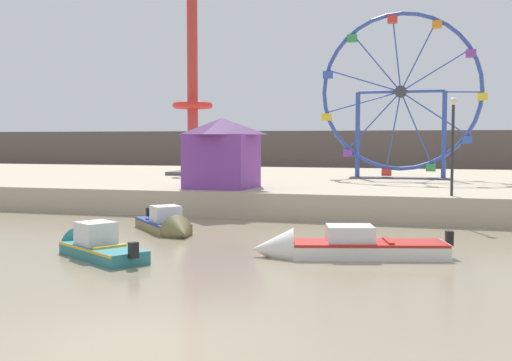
# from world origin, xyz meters

# --- Properties ---
(ground_plane) EXTENTS (240.00, 240.00, 0.00)m
(ground_plane) POSITION_xyz_m (0.00, 0.00, 0.00)
(ground_plane) COLOR gray
(quay_promenade) EXTENTS (110.00, 25.60, 1.17)m
(quay_promenade) POSITION_xyz_m (0.00, 29.39, 0.59)
(quay_promenade) COLOR #B7A88E
(quay_promenade) RESTS_ON ground_plane
(distant_town_skyline) EXTENTS (140.00, 3.00, 4.40)m
(distant_town_skyline) POSITION_xyz_m (0.00, 54.20, 2.20)
(distant_town_skyline) COLOR #564C47
(distant_town_skyline) RESTS_ON ground_plane
(motorboat_teal_painted) EXTENTS (4.19, 3.29, 1.44)m
(motorboat_teal_painted) POSITION_xyz_m (-4.88, 7.13, 0.30)
(motorboat_teal_painted) COLOR teal
(motorboat_teal_painted) RESTS_ON ground_plane
(motorboat_olive_wood) EXTENTS (3.64, 3.81, 1.39)m
(motorboat_olive_wood) POSITION_xyz_m (-4.45, 11.93, 0.30)
(motorboat_olive_wood) COLOR olive
(motorboat_olive_wood) RESTS_ON ground_plane
(motorboat_white_red_stripe) EXTENTS (5.99, 2.72, 1.36)m
(motorboat_white_red_stripe) POSITION_xyz_m (2.29, 8.84, 0.31)
(motorboat_white_red_stripe) COLOR silver
(motorboat_white_red_stripe) RESTS_ON ground_plane
(ferris_wheel_blue_frame) EXTENTS (9.55, 1.20, 9.86)m
(ferris_wheel_blue_frame) POSITION_xyz_m (3.14, 28.69, 6.13)
(ferris_wheel_blue_frame) COLOR #334CA8
(ferris_wheel_blue_frame) RESTS_ON quay_promenade
(drop_tower_red_tower) EXTENTS (2.80, 2.80, 14.43)m
(drop_tower_red_tower) POSITION_xyz_m (-10.31, 29.28, 6.86)
(drop_tower_red_tower) COLOR #BC332D
(drop_tower_red_tower) RESTS_ON quay_promenade
(carnival_booth_purple_stall) EXTENTS (3.38, 3.50, 3.38)m
(carnival_booth_purple_stall) POSITION_xyz_m (-4.76, 19.05, 2.93)
(carnival_booth_purple_stall) COLOR purple
(carnival_booth_purple_stall) RESTS_ON quay_promenade
(promenade_lamp_far) EXTENTS (0.32, 0.32, 4.07)m
(promenade_lamp_far) POSITION_xyz_m (5.83, 17.52, 3.82)
(promenade_lamp_far) COLOR #2D2D33
(promenade_lamp_far) RESTS_ON quay_promenade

